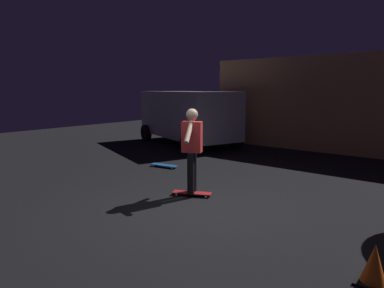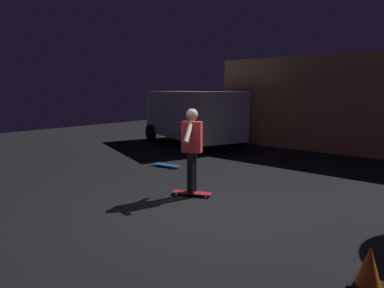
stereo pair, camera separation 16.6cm
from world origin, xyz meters
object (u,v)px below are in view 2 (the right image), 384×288
Objects in this scene: skateboard_spare at (167,165)px; traffic_cone at (369,268)px; skateboard_ridden at (192,193)px; parked_van at (192,114)px; skater at (192,145)px.

traffic_cone reaches higher than skateboard_spare.
skateboard_spare is 1.74× the size of traffic_cone.
parked_van is at bearing 130.49° from skateboard_ridden.
parked_van is 6.40m from skater.
parked_van is at bearing 141.67° from traffic_cone.
traffic_cone is at bearing -18.64° from skater.
traffic_cone reaches higher than skateboard_ridden.
skateboard_spare is 2.80m from skater.
parked_van is 6.20× the size of skateboard_spare.
skateboard_ridden is 0.47× the size of skater.
skateboard_ridden is at bearing -34.18° from skateboard_spare.
parked_van is 4.08m from skateboard_spare.
skateboard_ridden is at bearing -49.51° from parked_van.
parked_van is 2.98× the size of skater.
skateboard_spare is at bearing -59.66° from parked_van.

